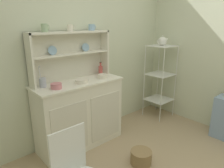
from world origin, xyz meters
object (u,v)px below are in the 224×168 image
object	(u,v)px
hutch_shelf_unit	(70,51)
porcelain_teapot	(162,41)
cup_sage_0	(45,28)
bowl_mixing_large	(56,86)
utensil_jar	(43,82)
floor_basket	(141,157)
bakers_rack	(160,73)
jam_bottle	(101,70)
hutch_cabinet	(80,113)

from	to	relation	value
hutch_shelf_unit	porcelain_teapot	size ratio (longest dim) A/B	4.74
cup_sage_0	bowl_mixing_large	distance (m)	0.66
hutch_shelf_unit	utensil_jar	size ratio (longest dim) A/B	4.27
floor_basket	hutch_shelf_unit	bearing A→B (deg)	106.89
bakers_rack	utensil_jar	size ratio (longest dim) A/B	4.91
bowl_mixing_large	jam_bottle	world-z (taller)	jam_bottle
bowl_mixing_large	porcelain_teapot	xyz separation A→B (m)	(1.88, -0.07, 0.40)
floor_basket	utensil_jar	world-z (taller)	utensil_jar
hutch_shelf_unit	jam_bottle	size ratio (longest dim) A/B	5.80
bakers_rack	bowl_mixing_large	distance (m)	1.88
bowl_mixing_large	porcelain_teapot	bearing A→B (deg)	-2.23
cup_sage_0	jam_bottle	world-z (taller)	cup_sage_0
jam_bottle	cup_sage_0	bearing A→B (deg)	177.28
hutch_shelf_unit	jam_bottle	distance (m)	0.52
hutch_shelf_unit	jam_bottle	bearing A→B (deg)	-10.17
hutch_shelf_unit	bowl_mixing_large	world-z (taller)	hutch_shelf_unit
porcelain_teapot	utensil_jar	bearing A→B (deg)	173.50
hutch_cabinet	cup_sage_0	xyz separation A→B (m)	(-0.33, 0.12, 1.10)
hutch_shelf_unit	floor_basket	size ratio (longest dim) A/B	4.31
hutch_shelf_unit	cup_sage_0	bearing A→B (deg)	-172.87
bowl_mixing_large	hutch_shelf_unit	bearing A→B (deg)	34.92
hutch_cabinet	hutch_shelf_unit	xyz separation A→B (m)	(-0.00, 0.16, 0.80)
floor_basket	porcelain_teapot	world-z (taller)	porcelain_teapot
cup_sage_0	porcelain_teapot	xyz separation A→B (m)	(1.86, -0.27, -0.24)
hutch_shelf_unit	floor_basket	world-z (taller)	hutch_shelf_unit
hutch_shelf_unit	floor_basket	bearing A→B (deg)	-73.11
bowl_mixing_large	hutch_cabinet	bearing A→B (deg)	12.20
jam_bottle	utensil_jar	distance (m)	0.86
floor_basket	utensil_jar	size ratio (longest dim) A/B	0.99
bakers_rack	floor_basket	world-z (taller)	bakers_rack
hutch_cabinet	floor_basket	world-z (taller)	hutch_cabinet
utensil_jar	porcelain_teapot	xyz separation A→B (m)	(1.97, -0.22, 0.37)
floor_basket	porcelain_teapot	bearing A→B (deg)	28.69
hutch_shelf_unit	cup_sage_0	size ratio (longest dim) A/B	11.74
utensil_jar	porcelain_teapot	world-z (taller)	porcelain_teapot
hutch_shelf_unit	utensil_jar	world-z (taller)	hutch_shelf_unit
bowl_mixing_large	utensil_jar	bearing A→B (deg)	121.11
hutch_cabinet	bowl_mixing_large	distance (m)	0.58
floor_basket	jam_bottle	size ratio (longest dim) A/B	1.35
bakers_rack	jam_bottle	size ratio (longest dim) A/B	6.68
bakers_rack	porcelain_teapot	size ratio (longest dim) A/B	5.45
porcelain_teapot	cup_sage_0	bearing A→B (deg)	171.80
bakers_rack	jam_bottle	bearing A→B (deg)	168.15
floor_basket	porcelain_teapot	size ratio (longest dim) A/B	1.10
hutch_cabinet	cup_sage_0	distance (m)	1.15
bowl_mixing_large	utensil_jar	distance (m)	0.18
hutch_shelf_unit	jam_bottle	xyz separation A→B (m)	(0.43, -0.08, -0.29)
hutch_shelf_unit	floor_basket	xyz separation A→B (m)	(0.30, -0.99, -1.17)
utensil_jar	bakers_rack	bearing A→B (deg)	-6.50
hutch_cabinet	jam_bottle	distance (m)	0.67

